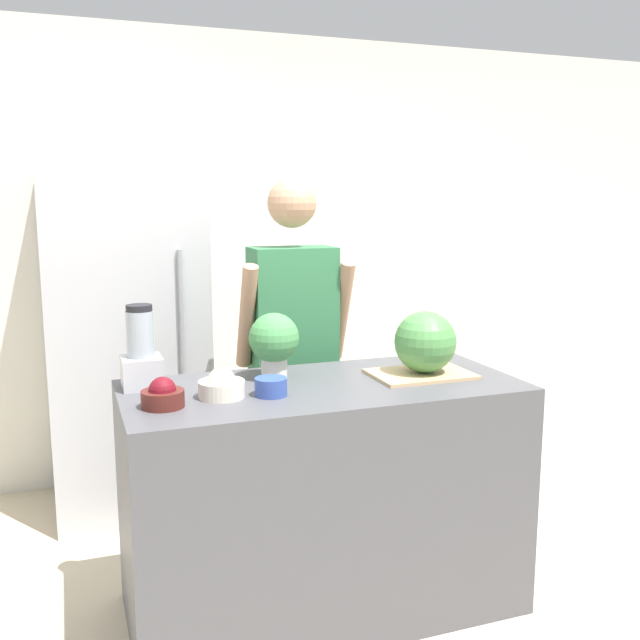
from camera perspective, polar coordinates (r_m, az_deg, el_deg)
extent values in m
cube|color=silver|center=(4.33, -7.47, 4.99)|extent=(8.00, 0.06, 2.60)
cube|color=#4C4C51|center=(2.95, 0.24, -13.99)|extent=(1.55, 0.71, 0.94)
cube|color=#B7B7BC|center=(3.91, -15.21, -1.60)|extent=(0.79, 0.69, 1.82)
cylinder|color=gray|center=(3.55, -11.04, 0.42)|extent=(0.02, 0.02, 0.64)
cube|color=gray|center=(3.53, -2.13, -10.77)|extent=(0.29, 0.18, 0.84)
cube|color=#337247|center=(3.34, -2.20, 0.78)|extent=(0.39, 0.22, 0.59)
sphere|color=tan|center=(3.30, -2.26, 9.32)|extent=(0.23, 0.23, 0.23)
cylinder|color=tan|center=(3.24, -5.87, 0.27)|extent=(0.07, 0.24, 0.50)
cylinder|color=tan|center=(3.38, 1.72, 0.71)|extent=(0.07, 0.24, 0.50)
cube|color=tan|center=(2.95, 8.05, -4.30)|extent=(0.40, 0.28, 0.01)
sphere|color=#4C8C47|center=(2.93, 8.42, -1.75)|extent=(0.25, 0.25, 0.25)
cylinder|color=#511E19|center=(2.55, -12.47, -6.17)|extent=(0.15, 0.15, 0.06)
sphere|color=maroon|center=(2.54, -12.49, -5.52)|extent=(0.10, 0.10, 0.10)
cylinder|color=beige|center=(2.63, -7.87, -5.50)|extent=(0.17, 0.17, 0.06)
sphere|color=white|center=(2.63, -7.89, -4.84)|extent=(0.10, 0.10, 0.10)
cylinder|color=#334C9E|center=(2.64, -3.95, -5.35)|extent=(0.12, 0.12, 0.07)
cube|color=#B7B7BC|center=(2.82, -14.07, -4.08)|extent=(0.15, 0.15, 0.12)
cylinder|color=#99A3AD|center=(2.79, -14.19, -1.10)|extent=(0.10, 0.10, 0.18)
cylinder|color=black|center=(2.77, -14.28, 0.94)|extent=(0.10, 0.10, 0.02)
cylinder|color=beige|center=(2.88, -3.68, -3.89)|extent=(0.10, 0.10, 0.08)
sphere|color=#478E4C|center=(2.86, -3.71, -1.44)|extent=(0.20, 0.20, 0.20)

